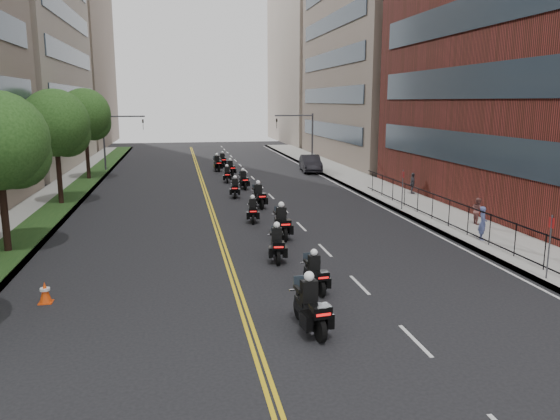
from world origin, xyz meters
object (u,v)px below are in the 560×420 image
at_px(motorcycle_3, 282,224).
at_px(motorcycle_9, 231,169).
at_px(motorcycle_0, 311,308).
at_px(pedestrian_a, 483,223).
at_px(pedestrian_b, 478,211).
at_px(motorcycle_11, 223,161).
at_px(pedestrian_c, 413,183).
at_px(parked_sedan, 311,164).
at_px(motorcycle_4, 253,211).
at_px(traffic_cone, 45,293).
at_px(motorcycle_8, 227,175).
at_px(motorcycle_5, 259,197).
at_px(motorcycle_7, 243,181).
at_px(motorcycle_6, 235,189).
at_px(motorcycle_10, 217,164).
at_px(motorcycle_2, 277,245).
at_px(motorcycle_1, 315,275).

bearing_deg(motorcycle_3, motorcycle_9, 90.53).
distance_m(motorcycle_0, pedestrian_a, 13.95).
xyz_separation_m(motorcycle_0, pedestrian_b, (12.51, 12.02, 0.15)).
bearing_deg(motorcycle_11, pedestrian_c, -62.84).
bearing_deg(parked_sedan, motorcycle_4, -106.09).
relative_size(pedestrian_c, traffic_cone, 2.04).
bearing_deg(pedestrian_b, motorcycle_8, 39.49).
bearing_deg(motorcycle_3, parked_sedan, 72.96).
xyz_separation_m(motorcycle_0, motorcycle_11, (0.91, 43.00, -0.09)).
bearing_deg(motorcycle_11, motorcycle_9, -92.32).
relative_size(motorcycle_5, motorcycle_7, 1.08).
bearing_deg(motorcycle_7, motorcycle_8, 100.96).
relative_size(motorcycle_6, motorcycle_11, 0.98).
bearing_deg(parked_sedan, motorcycle_0, -97.80).
bearing_deg(motorcycle_0, motorcycle_10, 82.70).
relative_size(motorcycle_5, motorcycle_9, 1.09).
relative_size(motorcycle_9, pedestrian_b, 1.50).
bearing_deg(traffic_cone, motorcycle_4, 52.45).
height_order(motorcycle_4, motorcycle_5, motorcycle_5).
bearing_deg(motorcycle_8, motorcycle_7, -71.82).
distance_m(motorcycle_0, motorcycle_2, 7.60).
height_order(motorcycle_4, pedestrian_c, pedestrian_c).
distance_m(motorcycle_2, motorcycle_11, 35.41).
bearing_deg(motorcycle_2, motorcycle_3, 82.15).
distance_m(motorcycle_0, motorcycle_8, 31.39).
height_order(motorcycle_9, motorcycle_10, motorcycle_10).
bearing_deg(motorcycle_9, motorcycle_6, -101.22).
bearing_deg(pedestrian_a, motorcycle_0, 146.94).
bearing_deg(traffic_cone, motorcycle_8, 72.19).
relative_size(motorcycle_6, motorcycle_9, 0.97).
xyz_separation_m(motorcycle_8, traffic_cone, (-8.79, -27.38, -0.24)).
bearing_deg(motorcycle_1, motorcycle_5, 83.17).
bearing_deg(pedestrian_a, pedestrian_c, 8.29).
distance_m(motorcycle_10, parked_sedan, 9.29).
distance_m(motorcycle_7, motorcycle_9, 7.98).
bearing_deg(motorcycle_11, motorcycle_7, -91.89).
bearing_deg(motorcycle_2, traffic_cone, -151.95).
distance_m(motorcycle_2, motorcycle_7, 20.05).
xyz_separation_m(motorcycle_9, motorcycle_11, (-0.12, 7.40, -0.00)).
bearing_deg(motorcycle_1, motorcycle_9, 84.27).
height_order(motorcycle_3, motorcycle_6, motorcycle_3).
height_order(motorcycle_1, motorcycle_10, motorcycle_10).
height_order(motorcycle_7, pedestrian_a, pedestrian_a).
bearing_deg(motorcycle_5, motorcycle_3, -95.71).
distance_m(motorcycle_6, pedestrian_c, 13.06).
bearing_deg(motorcycle_5, motorcycle_9, 85.60).
xyz_separation_m(motorcycle_3, pedestrian_b, (11.20, 0.54, 0.15)).
relative_size(motorcycle_1, motorcycle_6, 0.99).
height_order(motorcycle_6, motorcycle_10, motorcycle_10).
bearing_deg(motorcycle_4, motorcycle_3, -70.48).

